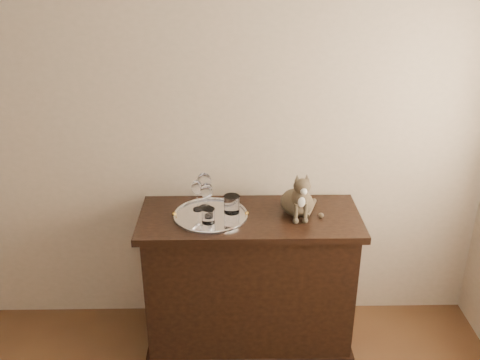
{
  "coord_description": "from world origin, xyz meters",
  "views": [
    {
      "loc": [
        0.5,
        -0.61,
        2.22
      ],
      "look_at": [
        0.55,
        1.95,
        1.06
      ],
      "focal_mm": 40.0,
      "sensor_mm": 36.0,
      "label": 1
    }
  ],
  "objects": [
    {
      "name": "wall_back",
      "position": [
        0.0,
        2.25,
        1.35
      ],
      "size": [
        4.0,
        0.1,
        2.7
      ],
      "primitive_type": "cube",
      "color": "tan",
      "rests_on": "ground"
    },
    {
      "name": "sideboard",
      "position": [
        0.6,
        1.94,
        0.42
      ],
      "size": [
        1.2,
        0.5,
        0.85
      ],
      "primitive_type": null,
      "color": "black",
      "rests_on": "ground"
    },
    {
      "name": "tray",
      "position": [
        0.39,
        1.93,
        0.85
      ],
      "size": [
        0.4,
        0.4,
        0.01
      ],
      "primitive_type": "cylinder",
      "color": "silver",
      "rests_on": "sideboard"
    },
    {
      "name": "wine_glass_a",
      "position": [
        0.32,
        2.0,
        0.95
      ],
      "size": [
        0.07,
        0.07,
        0.18
      ],
      "primitive_type": null,
      "color": "silver",
      "rests_on": "tray"
    },
    {
      "name": "wine_glass_b",
      "position": [
        0.35,
        2.02,
        0.96
      ],
      "size": [
        0.08,
        0.08,
        0.21
      ],
      "primitive_type": null,
      "color": "silver",
      "rests_on": "tray"
    },
    {
      "name": "wine_glass_d",
      "position": [
        0.37,
        1.95,
        0.95
      ],
      "size": [
        0.07,
        0.07,
        0.18
      ],
      "primitive_type": null,
      "color": "silver",
      "rests_on": "tray"
    },
    {
      "name": "tumbler_b",
      "position": [
        0.38,
        1.85,
        0.9
      ],
      "size": [
        0.07,
        0.07,
        0.08
      ],
      "primitive_type": "cylinder",
      "color": "silver",
      "rests_on": "tray"
    },
    {
      "name": "tumbler_c",
      "position": [
        0.5,
        1.97,
        0.91
      ],
      "size": [
        0.09,
        0.09,
        0.1
      ],
      "primitive_type": "cylinder",
      "color": "silver",
      "rests_on": "tray"
    },
    {
      "name": "cat",
      "position": [
        0.85,
        1.96,
        0.99
      ],
      "size": [
        0.29,
        0.27,
        0.27
      ],
      "primitive_type": null,
      "rotation": [
        0.0,
        0.0,
        0.09
      ],
      "color": "brown",
      "rests_on": "sideboard"
    }
  ]
}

